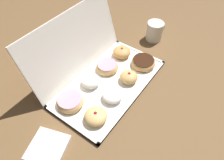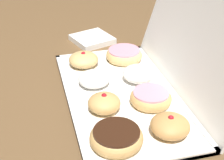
{
  "view_description": "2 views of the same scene",
  "coord_description": "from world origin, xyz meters",
  "views": [
    {
      "loc": [
        -0.5,
        -0.37,
        0.73
      ],
      "look_at": [
        -0.02,
        -0.02,
        0.06
      ],
      "focal_mm": 33.11,
      "sensor_mm": 36.0,
      "label": 1
    },
    {
      "loc": [
        0.74,
        -0.22,
        0.51
      ],
      "look_at": [
        -0.01,
        -0.02,
        0.05
      ],
      "focal_mm": 54.34,
      "sensor_mm": 36.0,
      "label": 2
    }
  ],
  "objects": [
    {
      "name": "ground_plane",
      "position": [
        0.0,
        0.0,
        0.0
      ],
      "size": [
        3.0,
        3.0,
        0.0
      ],
      "primitive_type": "plane",
      "color": "brown"
    },
    {
      "name": "donut_box",
      "position": [
        0.0,
        0.0,
        0.01
      ],
      "size": [
        0.54,
        0.29,
        0.01
      ],
      "color": "white",
      "rests_on": "ground"
    },
    {
      "name": "box_lid_open",
      "position": [
        0.0,
        0.19,
        0.14
      ],
      "size": [
        0.54,
        0.09,
        0.29
      ],
      "primitive_type": "cube",
      "rotation": [
        1.29,
        0.0,
        0.0
      ],
      "color": "white",
      "rests_on": "ground"
    },
    {
      "name": "jelly_filled_donut_0",
      "position": [
        -0.19,
        -0.07,
        0.03
      ],
      "size": [
        0.09,
        0.09,
        0.05
      ],
      "color": "#E5B770",
      "rests_on": "donut_box"
    },
    {
      "name": "powdered_filled_donut_1",
      "position": [
        -0.07,
        -0.06,
        0.03
      ],
      "size": [
        0.09,
        0.09,
        0.04
      ],
      "color": "white",
      "rests_on": "donut_box"
    },
    {
      "name": "jelly_filled_donut_2",
      "position": [
        0.06,
        -0.06,
        0.03
      ],
      "size": [
        0.08,
        0.08,
        0.05
      ],
      "color": "tan",
      "rests_on": "donut_box"
    },
    {
      "name": "chocolate_frosted_donut_3",
      "position": [
        0.19,
        -0.07,
        0.03
      ],
      "size": [
        0.12,
        0.12,
        0.04
      ],
      "color": "tan",
      "rests_on": "donut_box"
    },
    {
      "name": "pink_frosted_donut_4",
      "position": [
        -0.19,
        0.07,
        0.03
      ],
      "size": [
        0.12,
        0.12,
        0.04
      ],
      "color": "#E5B770",
      "rests_on": "donut_box"
    },
    {
      "name": "powdered_filled_donut_5",
      "position": [
        -0.06,
        0.07,
        0.03
      ],
      "size": [
        0.09,
        0.09,
        0.05
      ],
      "color": "white",
      "rests_on": "donut_box"
    },
    {
      "name": "pink_frosted_donut_6",
      "position": [
        0.06,
        0.06,
        0.03
      ],
      "size": [
        0.11,
        0.11,
        0.04
      ],
      "color": "tan",
      "rests_on": "donut_box"
    },
    {
      "name": "jelly_filled_donut_7",
      "position": [
        0.19,
        0.06,
        0.03
      ],
      "size": [
        0.09,
        0.09,
        0.05
      ],
      "color": "tan",
      "rests_on": "donut_box"
    },
    {
      "name": "napkin_stack",
      "position": [
        -0.38,
        0.0,
        0.01
      ],
      "size": [
        0.16,
        0.16,
        0.02
      ],
      "primitive_type": "cube",
      "rotation": [
        0.0,
        0.0,
        0.32
      ],
      "color": "white",
      "rests_on": "ground"
    }
  ]
}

